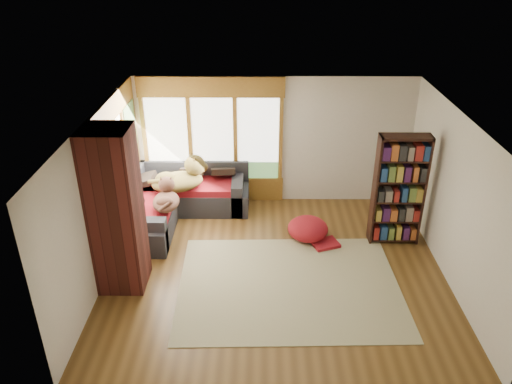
% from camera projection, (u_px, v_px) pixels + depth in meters
% --- Properties ---
extents(floor, '(5.50, 5.50, 0.00)m').
position_uv_depth(floor, '(275.00, 270.00, 8.28)').
color(floor, '#523616').
rests_on(floor, ground).
extents(ceiling, '(5.50, 5.50, 0.00)m').
position_uv_depth(ceiling, '(279.00, 120.00, 7.09)').
color(ceiling, white).
extents(wall_back, '(5.50, 0.04, 2.60)m').
position_uv_depth(wall_back, '(273.00, 141.00, 9.91)').
color(wall_back, silver).
rests_on(wall_back, ground).
extents(wall_front, '(5.50, 0.04, 2.60)m').
position_uv_depth(wall_front, '(283.00, 309.00, 5.46)').
color(wall_front, silver).
rests_on(wall_front, ground).
extents(wall_left, '(0.04, 5.00, 2.60)m').
position_uv_depth(wall_left, '(99.00, 200.00, 7.70)').
color(wall_left, silver).
rests_on(wall_left, ground).
extents(wall_right, '(0.04, 5.00, 2.60)m').
position_uv_depth(wall_right, '(455.00, 201.00, 7.66)').
color(wall_right, silver).
rests_on(wall_right, ground).
extents(windows_back, '(2.82, 0.10, 1.90)m').
position_uv_depth(windows_back, '(213.00, 139.00, 9.87)').
color(windows_back, brown).
rests_on(windows_back, wall_back).
extents(windows_left, '(0.10, 2.62, 1.90)m').
position_uv_depth(windows_left, '(120.00, 165.00, 8.75)').
color(windows_left, brown).
rests_on(windows_left, wall_left).
extents(roller_blind, '(0.03, 0.72, 0.90)m').
position_uv_depth(roller_blind, '(130.00, 127.00, 9.30)').
color(roller_blind, '#547847').
rests_on(roller_blind, wall_left).
extents(brick_chimney, '(0.70, 0.70, 2.60)m').
position_uv_depth(brick_chimney, '(116.00, 211.00, 7.39)').
color(brick_chimney, '#471914').
rests_on(brick_chimney, ground).
extents(sectional_sofa, '(2.20, 2.20, 0.80)m').
position_uv_depth(sectional_sofa, '(173.00, 204.00, 9.66)').
color(sectional_sofa, '#212228').
rests_on(sectional_sofa, ground).
extents(area_rug, '(3.54, 2.74, 0.01)m').
position_uv_depth(area_rug, '(289.00, 285.00, 7.90)').
color(area_rug, beige).
rests_on(area_rug, ground).
extents(bookshelf, '(0.87, 0.29, 2.03)m').
position_uv_depth(bookshelf, '(399.00, 191.00, 8.61)').
color(bookshelf, black).
rests_on(bookshelf, ground).
extents(pouf, '(0.91, 0.91, 0.40)m').
position_uv_depth(pouf, '(308.00, 228.00, 9.05)').
color(pouf, maroon).
rests_on(pouf, area_rug).
extents(dog_tan, '(1.17, 0.97, 0.57)m').
position_uv_depth(dog_tan, '(182.00, 178.00, 9.50)').
color(dog_tan, brown).
rests_on(dog_tan, sectional_sofa).
extents(dog_brindle, '(0.52, 0.80, 0.42)m').
position_uv_depth(dog_brindle, '(166.00, 199.00, 8.92)').
color(dog_brindle, '#3D2219').
rests_on(dog_brindle, sectional_sofa).
extents(throw_pillows, '(1.98, 1.68, 0.45)m').
position_uv_depth(throw_pillows, '(176.00, 181.00, 9.50)').
color(throw_pillows, black).
rests_on(throw_pillows, sectional_sofa).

